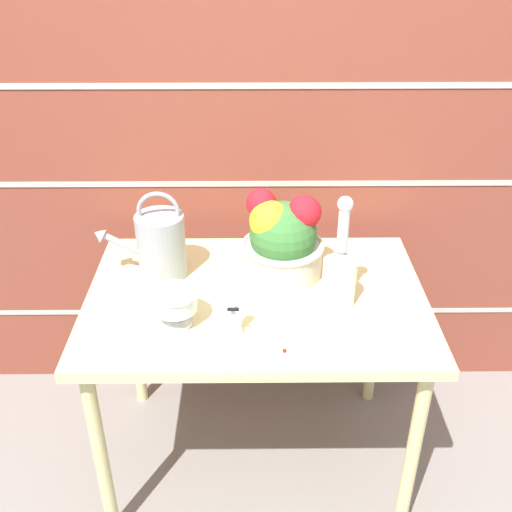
# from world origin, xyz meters

# --- Properties ---
(ground_plane) EXTENTS (12.00, 12.00, 0.00)m
(ground_plane) POSITION_xyz_m (0.00, 0.00, 0.00)
(ground_plane) COLOR gray
(brick_wall) EXTENTS (3.60, 0.08, 2.20)m
(brick_wall) POSITION_xyz_m (0.00, 0.50, 1.10)
(brick_wall) COLOR brown
(brick_wall) RESTS_ON ground_plane
(patio_table) EXTENTS (1.08, 0.74, 0.74)m
(patio_table) POSITION_xyz_m (0.00, 0.00, 0.66)
(patio_table) COLOR beige
(patio_table) RESTS_ON ground_plane
(watering_can) EXTENTS (0.30, 0.16, 0.30)m
(watering_can) POSITION_xyz_m (-0.31, 0.12, 0.86)
(watering_can) COLOR #93999E
(watering_can) RESTS_ON patio_table
(crystal_pedestal_bowl) EXTENTS (0.14, 0.14, 0.11)m
(crystal_pedestal_bowl) POSITION_xyz_m (-0.24, -0.15, 0.81)
(crystal_pedestal_bowl) COLOR silver
(crystal_pedestal_bowl) RESTS_ON patio_table
(flower_planter) EXTENTS (0.27, 0.27, 0.29)m
(flower_planter) POSITION_xyz_m (0.09, 0.13, 0.87)
(flower_planter) COLOR beige
(flower_planter) RESTS_ON patio_table
(glass_decanter) EXTENTS (0.10, 0.10, 0.36)m
(glass_decanter) POSITION_xyz_m (0.25, -0.05, 0.86)
(glass_decanter) COLOR silver
(glass_decanter) RESTS_ON patio_table
(figurine_vase) EXTENTS (0.06, 0.06, 0.16)m
(figurine_vase) POSITION_xyz_m (-0.07, -0.21, 0.80)
(figurine_vase) COLOR white
(figurine_vase) RESTS_ON patio_table
(fallen_petal) EXTENTS (0.01, 0.01, 0.01)m
(fallen_petal) POSITION_xyz_m (0.08, -0.28, 0.74)
(fallen_petal) COLOR red
(fallen_petal) RESTS_ON patio_table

